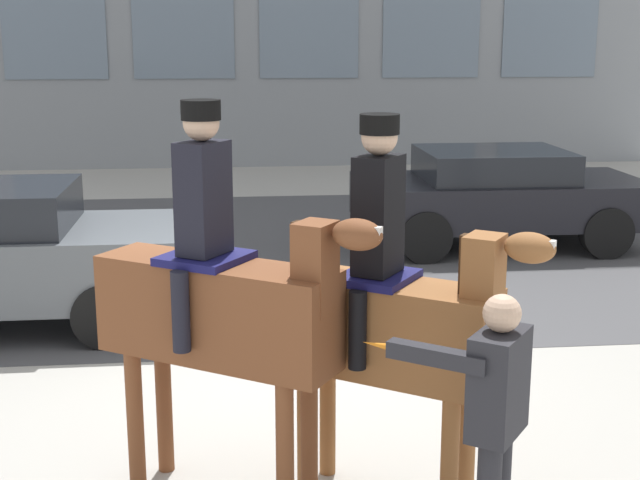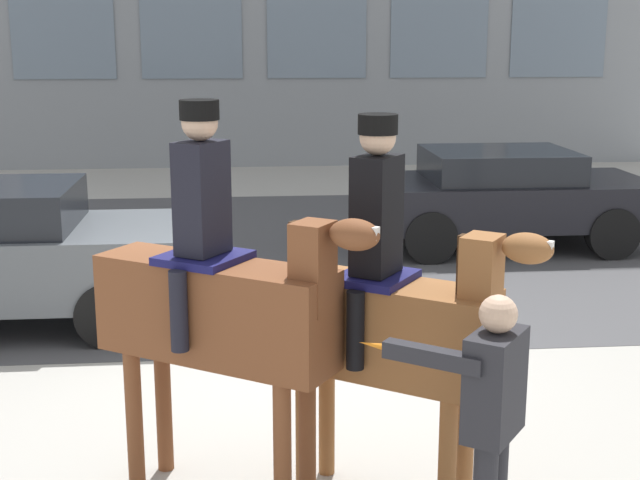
{
  "view_description": "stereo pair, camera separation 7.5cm",
  "coord_description": "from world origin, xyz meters",
  "px_view_note": "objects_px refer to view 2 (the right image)",
  "views": [
    {
      "loc": [
        -0.45,
        -7.39,
        2.96
      ],
      "look_at": [
        0.18,
        -1.28,
        1.54
      ],
      "focal_mm": 50.0,
      "sensor_mm": 36.0,
      "label": 1
    },
    {
      "loc": [
        -0.37,
        -7.4,
        2.96
      ],
      "look_at": [
        0.18,
        -1.28,
        1.54
      ],
      "focal_mm": 50.0,
      "sensor_mm": 36.0,
      "label": 2
    }
  ],
  "objects_px": {
    "mounted_horse_lead": "(220,302)",
    "pedestrian_bystander": "(490,419)",
    "mounted_horse_companion": "(390,316)",
    "street_car_far_lane": "(503,194)"
  },
  "relations": [
    {
      "from": "mounted_horse_companion",
      "to": "pedestrian_bystander",
      "type": "bearing_deg",
      "value": -33.32
    },
    {
      "from": "mounted_horse_lead",
      "to": "pedestrian_bystander",
      "type": "bearing_deg",
      "value": -3.33
    },
    {
      "from": "mounted_horse_companion",
      "to": "pedestrian_bystander",
      "type": "xyz_separation_m",
      "value": [
        0.38,
        -0.93,
        -0.28
      ]
    },
    {
      "from": "mounted_horse_companion",
      "to": "street_car_far_lane",
      "type": "height_order",
      "value": "mounted_horse_companion"
    },
    {
      "from": "mounted_horse_lead",
      "to": "pedestrian_bystander",
      "type": "relative_size",
      "value": 1.55
    },
    {
      "from": "mounted_horse_lead",
      "to": "street_car_far_lane",
      "type": "height_order",
      "value": "mounted_horse_lead"
    },
    {
      "from": "mounted_horse_lead",
      "to": "mounted_horse_companion",
      "type": "relative_size",
      "value": 1.03
    },
    {
      "from": "street_car_far_lane",
      "to": "pedestrian_bystander",
      "type": "bearing_deg",
      "value": -107.05
    },
    {
      "from": "mounted_horse_companion",
      "to": "mounted_horse_lead",
      "type": "bearing_deg",
      "value": -152.53
    },
    {
      "from": "mounted_horse_lead",
      "to": "pedestrian_bystander",
      "type": "xyz_separation_m",
      "value": [
        1.43,
        -1.06,
        -0.36
      ]
    }
  ]
}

